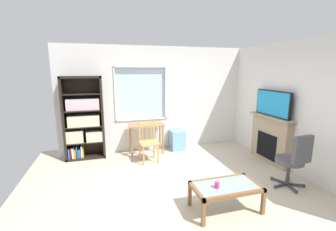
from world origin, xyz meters
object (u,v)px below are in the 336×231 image
Objects in this scene: tv at (273,103)px; office_chair at (294,158)px; plastic_drawer_unit at (177,140)px; sippy_cup at (217,185)px; bookshelf at (84,121)px; wooden_chair at (148,142)px; fireplace at (270,139)px; coffee_table at (226,189)px; desk_under_window at (146,130)px.

tv is 1.02× the size of office_chair.
sippy_cup is at bearing -96.24° from plastic_drawer_unit.
bookshelf is 3.75× the size of plastic_drawer_unit.
bookshelf is 3.48m from sippy_cup.
wooden_chair is 1.07m from plastic_drawer_unit.
fireplace is 1.19× the size of office_chair.
sippy_cup is at bearing -169.52° from coffee_table.
tv is (2.65, -0.78, 0.89)m from wooden_chair.
sippy_cup is (-2.09, -1.42, -0.09)m from fireplace.
wooden_chair is (1.41, -0.62, -0.44)m from bookshelf.
sippy_cup is (-0.16, -0.03, 0.10)m from coffee_table.
office_chair reaches higher than sippy_cup.
wooden_chair is 10.00× the size of sippy_cup.
desk_under_window is at bearing 131.83° from office_chair.
tv is 1.45m from office_chair.
coffee_table is at bearing -92.88° from plastic_drawer_unit.
tv is at bearing 36.00° from coffee_table.
tv is (-0.02, 0.00, 0.82)m from fireplace.
bookshelf is at bearing 161.01° from fireplace.
plastic_drawer_unit is at bearing -1.47° from bookshelf.
coffee_table is at bearing 10.48° from sippy_cup.
fireplace is (2.67, -0.78, 0.07)m from wooden_chair.
fireplace is (2.62, -1.30, -0.07)m from desk_under_window.
bookshelf is 3.57m from coffee_table.
bookshelf is 2.22× the size of desk_under_window.
wooden_chair is 0.90× the size of coffee_table.
fireplace is (1.79, -1.35, 0.28)m from plastic_drawer_unit.
fireplace is at bearing 0.00° from tv.
sippy_cup is (-0.30, -2.76, 0.19)m from plastic_drawer_unit.
bookshelf reaches higher than fireplace.
bookshelf is at bearing 178.53° from plastic_drawer_unit.
fireplace reaches higher than sippy_cup.
bookshelf is at bearing 156.24° from wooden_chair.
fireplace is at bearing -26.35° from desk_under_window.
wooden_chair is 2.93m from office_chair.
desk_under_window is 0.86× the size of tv.
bookshelf reaches higher than wooden_chair.
plastic_drawer_unit is at bearing 32.65° from wooden_chair.
coffee_table is at bearing -170.18° from office_chair.
sippy_cup is (0.53, -2.71, -0.16)m from desk_under_window.
tv reaches higher than desk_under_window.
office_chair is (1.34, -2.48, 0.30)m from plastic_drawer_unit.
office_chair is at bearing -48.17° from desk_under_window.
coffee_table is at bearing -144.00° from tv.
office_chair is at bearing -111.56° from fireplace.
wooden_chair is 0.76× the size of fireplace.
plastic_drawer_unit is (2.30, -0.06, -0.64)m from bookshelf.
fireplace is (4.08, -1.41, -0.36)m from bookshelf.
bookshelf reaches higher than plastic_drawer_unit.
wooden_chair is 2.78m from fireplace.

